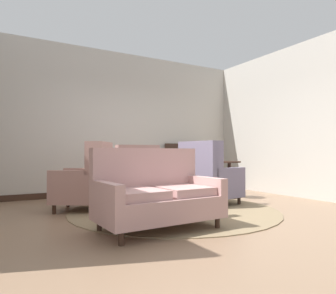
# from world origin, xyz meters

# --- Properties ---
(ground) EXTENTS (8.40, 8.40, 0.00)m
(ground) POSITION_xyz_m (0.00, 0.00, 0.00)
(ground) COLOR #896B51
(wall_back) EXTENTS (6.16, 0.08, 3.18)m
(wall_back) POSITION_xyz_m (0.00, 2.66, 1.59)
(wall_back) COLOR #BCB7AD
(wall_back) RESTS_ON ground
(wall_right) EXTENTS (0.08, 3.72, 3.18)m
(wall_right) POSITION_xyz_m (3.00, 0.80, 1.59)
(wall_right) COLOR #BCB7AD
(wall_right) RESTS_ON ground
(baseboard_back) EXTENTS (6.00, 0.03, 0.12)m
(baseboard_back) POSITION_xyz_m (0.00, 2.60, 0.06)
(baseboard_back) COLOR #382319
(baseboard_back) RESTS_ON ground
(area_rug) EXTENTS (3.28, 3.28, 0.01)m
(area_rug) POSITION_xyz_m (0.00, 0.30, 0.01)
(area_rug) COLOR #847051
(area_rug) RESTS_ON ground
(coffee_table) EXTENTS (0.95, 0.95, 0.52)m
(coffee_table) POSITION_xyz_m (-0.16, 0.10, 0.44)
(coffee_table) COLOR #382319
(coffee_table) RESTS_ON ground
(porcelain_vase) EXTENTS (0.18, 0.18, 0.33)m
(porcelain_vase) POSITION_xyz_m (-0.10, 0.07, 0.67)
(porcelain_vase) COLOR #4C7A66
(porcelain_vase) RESTS_ON coffee_table
(settee) EXTENTS (1.49, 0.86, 0.98)m
(settee) POSITION_xyz_m (-0.79, -0.62, 0.40)
(settee) COLOR tan
(settee) RESTS_ON ground
(armchair_near_window) EXTENTS (0.85, 0.93, 1.06)m
(armchair_near_window) POSITION_xyz_m (-0.25, 1.33, 0.44)
(armchair_near_window) COLOR tan
(armchair_near_window) RESTS_ON ground
(armchair_back_corner) EXTENTS (1.09, 1.06, 1.09)m
(armchair_back_corner) POSITION_xyz_m (-1.20, 0.99, 0.46)
(armchair_back_corner) COLOR tan
(armchair_back_corner) RESTS_ON ground
(armchair_foreground_right) EXTENTS (0.95, 0.97, 1.12)m
(armchair_foreground_right) POSITION_xyz_m (0.79, 0.46, 0.46)
(armchair_foreground_right) COLOR slate
(armchair_foreground_right) RESTS_ON ground
(side_table) EXTENTS (0.47, 0.47, 0.75)m
(side_table) POSITION_xyz_m (1.65, 0.89, 0.45)
(side_table) COLOR #382319
(side_table) RESTS_ON ground
(sideboard) EXTENTS (1.08, 0.42, 1.14)m
(sideboard) POSITION_xyz_m (1.62, 2.36, 0.53)
(sideboard) COLOR #382319
(sideboard) RESTS_ON ground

